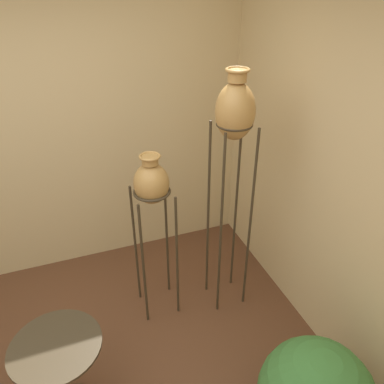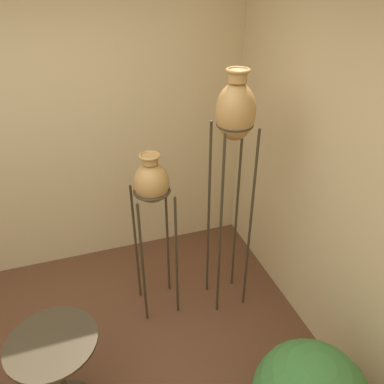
{
  "view_description": "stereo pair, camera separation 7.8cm",
  "coord_description": "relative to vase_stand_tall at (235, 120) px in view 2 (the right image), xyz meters",
  "views": [
    {
      "loc": [
        0.25,
        -1.28,
        2.5
      ],
      "look_at": [
        1.08,
        0.94,
        1.1
      ],
      "focal_mm": 35.0,
      "sensor_mm": 36.0,
      "label": 1
    },
    {
      "loc": [
        0.32,
        -1.31,
        2.5
      ],
      "look_at": [
        1.08,
        0.94,
        1.1
      ],
      "focal_mm": 35.0,
      "sensor_mm": 36.0,
      "label": 2
    }
  ],
  "objects": [
    {
      "name": "wall_back",
      "position": [
        -1.37,
        1.02,
        -0.29
      ],
      "size": [
        7.75,
        0.06,
        2.7
      ],
      "color": "#D1B784",
      "rests_on": "ground_plane"
    },
    {
      "name": "vase_stand_tall",
      "position": [
        0.0,
        0.0,
        0.0
      ],
      "size": [
        0.27,
        0.27,
        1.98
      ],
      "color": "#382D1E",
      "rests_on": "ground_plane"
    },
    {
      "name": "vase_stand_medium",
      "position": [
        -0.58,
        0.11,
        -0.48
      ],
      "size": [
        0.29,
        0.29,
        1.43
      ],
      "color": "#382D1E",
      "rests_on": "ground_plane"
    },
    {
      "name": "side_table",
      "position": [
        -1.37,
        -0.57,
        -1.17
      ],
      "size": [
        0.54,
        0.54,
        0.64
      ],
      "color": "#382D1E",
      "rests_on": "ground_plane"
    }
  ]
}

